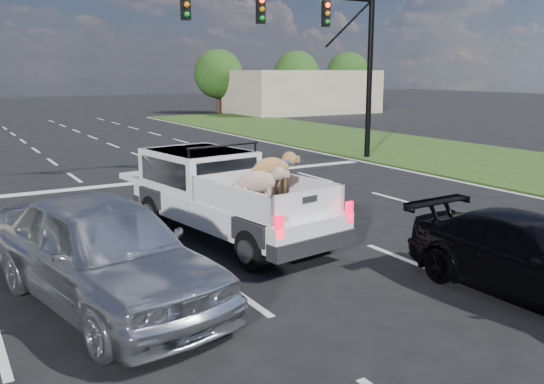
{
  "coord_description": "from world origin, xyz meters",
  "views": [
    {
      "loc": [
        -5.71,
        -7.69,
        3.48
      ],
      "look_at": [
        0.03,
        2.0,
        1.12
      ],
      "focal_mm": 38.0,
      "sensor_mm": 36.0,
      "label": 1
    }
  ],
  "objects_px": {
    "traffic_signal": "(321,38)",
    "black_coupe": "(537,259)",
    "pickup_truck": "(225,194)",
    "silver_sedan": "(105,251)"
  },
  "relations": [
    {
      "from": "traffic_signal",
      "to": "pickup_truck",
      "type": "xyz_separation_m",
      "value": [
        -7.66,
        -7.36,
        -3.79
      ]
    },
    {
      "from": "traffic_signal",
      "to": "black_coupe",
      "type": "height_order",
      "value": "traffic_signal"
    },
    {
      "from": "traffic_signal",
      "to": "silver_sedan",
      "type": "distance_m",
      "value": 15.14
    },
    {
      "from": "black_coupe",
      "to": "traffic_signal",
      "type": "bearing_deg",
      "value": 66.17
    },
    {
      "from": "traffic_signal",
      "to": "silver_sedan",
      "type": "height_order",
      "value": "traffic_signal"
    },
    {
      "from": "traffic_signal",
      "to": "pickup_truck",
      "type": "relative_size",
      "value": 1.65
    },
    {
      "from": "silver_sedan",
      "to": "black_coupe",
      "type": "bearing_deg",
      "value": -39.57
    },
    {
      "from": "silver_sedan",
      "to": "black_coupe",
      "type": "distance_m",
      "value": 6.65
    },
    {
      "from": "pickup_truck",
      "to": "silver_sedan",
      "type": "xyz_separation_m",
      "value": [
        -3.2,
        -2.44,
        -0.09
      ]
    },
    {
      "from": "silver_sedan",
      "to": "black_coupe",
      "type": "height_order",
      "value": "silver_sedan"
    }
  ]
}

